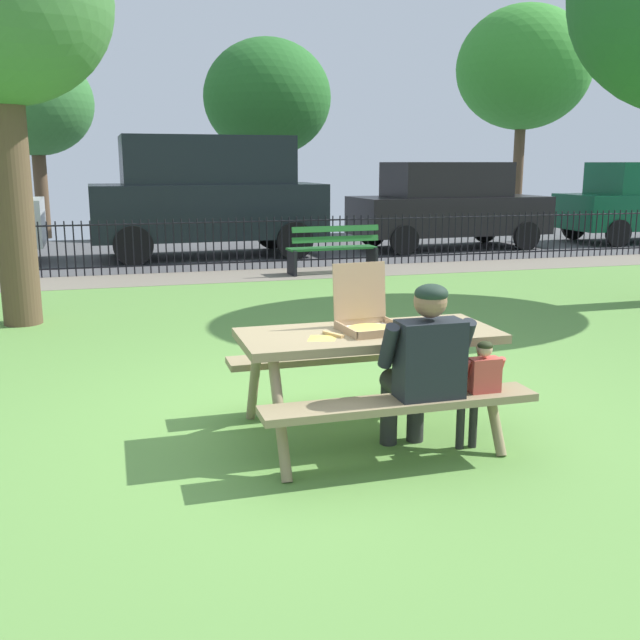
{
  "coord_description": "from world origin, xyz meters",
  "views": [
    {
      "loc": [
        -1.46,
        -5.09,
        1.92
      ],
      "look_at": [
        -0.01,
        0.1,
        0.75
      ],
      "focal_mm": 40.73,
      "sensor_mm": 36.0,
      "label": 1
    }
  ],
  "objects_px": {
    "picnic_table_foreground": "(369,355)",
    "parked_car_center": "(208,193)",
    "pizza_slice_on_table": "(325,337)",
    "far_tree_midleft": "(34,104)",
    "parked_car_right": "(448,204)",
    "adult_at_table": "(423,364)",
    "far_tree_midright": "(524,68)",
    "child_at_table": "(479,385)",
    "far_tree_center": "(267,98)",
    "pizza_box_open": "(368,318)",
    "park_bench_center": "(333,250)"
  },
  "relations": [
    {
      "from": "picnic_table_foreground",
      "to": "adult_at_table",
      "type": "bearing_deg",
      "value": -68.76
    },
    {
      "from": "picnic_table_foreground",
      "to": "far_tree_midright",
      "type": "bearing_deg",
      "value": 56.48
    },
    {
      "from": "child_at_table",
      "to": "park_bench_center",
      "type": "xyz_separation_m",
      "value": [
        1.44,
        8.14,
        -0.08
      ]
    },
    {
      "from": "pizza_box_open",
      "to": "pizza_slice_on_table",
      "type": "relative_size",
      "value": 1.73
    },
    {
      "from": "parked_car_right",
      "to": "far_tree_center",
      "type": "xyz_separation_m",
      "value": [
        -3.13,
        4.95,
        2.65
      ]
    },
    {
      "from": "child_at_table",
      "to": "parked_car_right",
      "type": "distance_m",
      "value": 12.25
    },
    {
      "from": "pizza_slice_on_table",
      "to": "park_bench_center",
      "type": "bearing_deg",
      "value": 72.93
    },
    {
      "from": "park_bench_center",
      "to": "parked_car_right",
      "type": "xyz_separation_m",
      "value": [
        3.62,
        3.0,
        0.59
      ]
    },
    {
      "from": "parked_car_center",
      "to": "pizza_box_open",
      "type": "bearing_deg",
      "value": -91.08
    },
    {
      "from": "park_bench_center",
      "to": "far_tree_midright",
      "type": "distance_m",
      "value": 12.26
    },
    {
      "from": "pizza_slice_on_table",
      "to": "park_bench_center",
      "type": "xyz_separation_m",
      "value": [
        2.37,
        7.71,
        -0.36
      ]
    },
    {
      "from": "pizza_box_open",
      "to": "park_bench_center",
      "type": "bearing_deg",
      "value": 75.11
    },
    {
      "from": "child_at_table",
      "to": "far_tree_center",
      "type": "relative_size",
      "value": 0.15
    },
    {
      "from": "pizza_slice_on_table",
      "to": "far_tree_midright",
      "type": "relative_size",
      "value": 0.04
    },
    {
      "from": "far_tree_midleft",
      "to": "far_tree_midright",
      "type": "distance_m",
      "value": 13.84
    },
    {
      "from": "parked_car_center",
      "to": "parked_car_right",
      "type": "height_order",
      "value": "parked_car_center"
    },
    {
      "from": "picnic_table_foreground",
      "to": "far_tree_center",
      "type": "distance_m",
      "value": 16.07
    },
    {
      "from": "picnic_table_foreground",
      "to": "pizza_slice_on_table",
      "type": "xyz_separation_m",
      "value": [
        -0.35,
        -0.09,
        0.18
      ]
    },
    {
      "from": "child_at_table",
      "to": "far_tree_midright",
      "type": "bearing_deg",
      "value": 58.84
    },
    {
      "from": "far_tree_midleft",
      "to": "parked_car_right",
      "type": "bearing_deg",
      "value": -28.55
    },
    {
      "from": "far_tree_midright",
      "to": "far_tree_midleft",
      "type": "bearing_deg",
      "value": -180.0
    },
    {
      "from": "picnic_table_foreground",
      "to": "far_tree_midright",
      "type": "height_order",
      "value": "far_tree_midright"
    },
    {
      "from": "park_bench_center",
      "to": "parked_car_right",
      "type": "height_order",
      "value": "parked_car_right"
    },
    {
      "from": "far_tree_midleft",
      "to": "picnic_table_foreground",
      "type": "bearing_deg",
      "value": -77.47
    },
    {
      "from": "adult_at_table",
      "to": "park_bench_center",
      "type": "xyz_separation_m",
      "value": [
        1.83,
        8.11,
        -0.24
      ]
    },
    {
      "from": "adult_at_table",
      "to": "picnic_table_foreground",
      "type": "bearing_deg",
      "value": 111.24
    },
    {
      "from": "far_tree_midleft",
      "to": "far_tree_center",
      "type": "relative_size",
      "value": 0.9
    },
    {
      "from": "pizza_slice_on_table",
      "to": "adult_at_table",
      "type": "bearing_deg",
      "value": -36.92
    },
    {
      "from": "far_tree_center",
      "to": "pizza_slice_on_table",
      "type": "bearing_deg",
      "value": -100.35
    },
    {
      "from": "park_bench_center",
      "to": "far_tree_midleft",
      "type": "distance_m",
      "value": 10.11
    },
    {
      "from": "pizza_box_open",
      "to": "park_bench_center",
      "type": "distance_m",
      "value": 7.84
    },
    {
      "from": "far_tree_midleft",
      "to": "far_tree_midright",
      "type": "height_order",
      "value": "far_tree_midright"
    },
    {
      "from": "pizza_slice_on_table",
      "to": "parked_car_right",
      "type": "distance_m",
      "value": 12.27
    },
    {
      "from": "pizza_box_open",
      "to": "child_at_table",
      "type": "height_order",
      "value": "pizza_box_open"
    },
    {
      "from": "adult_at_table",
      "to": "far_tree_midright",
      "type": "relative_size",
      "value": 0.18
    },
    {
      "from": "child_at_table",
      "to": "parked_car_center",
      "type": "bearing_deg",
      "value": 91.92
    },
    {
      "from": "picnic_table_foreground",
      "to": "parked_car_center",
      "type": "height_order",
      "value": "parked_car_center"
    },
    {
      "from": "parked_car_right",
      "to": "park_bench_center",
      "type": "bearing_deg",
      "value": -140.35
    },
    {
      "from": "adult_at_table",
      "to": "parked_car_right",
      "type": "xyz_separation_m",
      "value": [
        5.45,
        11.12,
        0.35
      ]
    },
    {
      "from": "pizza_box_open",
      "to": "far_tree_midleft",
      "type": "relative_size",
      "value": 0.1
    },
    {
      "from": "pizza_box_open",
      "to": "parked_car_right",
      "type": "bearing_deg",
      "value": 61.93
    },
    {
      "from": "picnic_table_foreground",
      "to": "pizza_slice_on_table",
      "type": "distance_m",
      "value": 0.4
    },
    {
      "from": "picnic_table_foreground",
      "to": "far_tree_center",
      "type": "xyz_separation_m",
      "value": [
        2.52,
        15.57,
        3.05
      ]
    },
    {
      "from": "child_at_table",
      "to": "far_tree_midleft",
      "type": "bearing_deg",
      "value": 104.1
    },
    {
      "from": "parked_car_right",
      "to": "far_tree_midleft",
      "type": "relative_size",
      "value": 0.95
    },
    {
      "from": "picnic_table_foreground",
      "to": "park_bench_center",
      "type": "relative_size",
      "value": 1.12
    },
    {
      "from": "far_tree_midleft",
      "to": "adult_at_table",
      "type": "bearing_deg",
      "value": -77.18
    },
    {
      "from": "adult_at_table",
      "to": "far_tree_midleft",
      "type": "xyz_separation_m",
      "value": [
        -3.66,
        16.07,
        2.73
      ]
    },
    {
      "from": "adult_at_table",
      "to": "far_tree_midright",
      "type": "height_order",
      "value": "far_tree_midright"
    },
    {
      "from": "pizza_box_open",
      "to": "far_tree_midright",
      "type": "height_order",
      "value": "far_tree_midright"
    }
  ]
}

